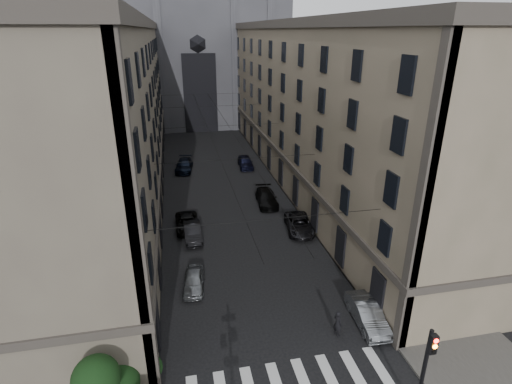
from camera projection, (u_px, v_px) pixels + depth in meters
sidewalk_left at (133, 189)px, 47.72m from camera, size 7.00×80.00×0.15m
sidewalk_right at (301, 177)px, 51.68m from camera, size 7.00×80.00×0.15m
zebra_crossing at (290, 383)px, 21.62m from camera, size 11.00×3.20×0.01m
building_left at (95, 113)px, 43.68m from camera, size 13.60×60.60×18.85m
building_right at (327, 104)px, 48.74m from camera, size 13.60×60.60×18.85m
gothic_tower at (193, 30)px, 78.35m from camera, size 35.00×23.00×58.00m
traffic_light_right at (426, 364)px, 18.64m from camera, size 0.34×0.50×5.20m
tram_wires at (219, 127)px, 46.67m from camera, size 14.00×60.00×0.43m
car_left_near at (194, 281)px, 29.37m from camera, size 1.92×3.91×1.28m
car_left_midnear at (193, 232)px, 36.27m from camera, size 1.61×4.35×1.42m
car_left_midfar at (187, 223)px, 38.15m from camera, size 2.25×4.72×1.30m
car_left_far at (184, 165)px, 54.04m from camera, size 2.78×5.43×1.51m
car_right_near at (367, 314)px, 25.78m from camera, size 1.78×4.51×1.46m
car_right_midnear at (299, 224)px, 37.77m from camera, size 2.99×5.33×1.41m
car_right_midfar at (267, 198)px, 43.57m from camera, size 2.41×5.22×1.48m
car_right_far at (245, 162)px, 55.25m from camera, size 2.12×4.79×1.60m
pedestrian at (338, 323)px, 24.74m from camera, size 0.60×0.75×1.78m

